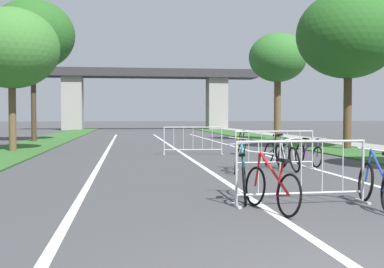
% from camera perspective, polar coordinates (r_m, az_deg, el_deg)
% --- Properties ---
extents(grass_verge_left, '(2.71, 62.07, 0.05)m').
position_cam_1_polar(grass_verge_left, '(29.39, -16.52, -0.81)').
color(grass_verge_left, '#2D5B26').
rests_on(grass_verge_left, ground).
extents(grass_verge_right, '(2.71, 62.07, 0.05)m').
position_cam_1_polar(grass_verge_right, '(30.36, 9.46, -0.67)').
color(grass_verge_right, '#2D5B26').
rests_on(grass_verge_right, ground).
extents(sidewalk_path_right, '(1.84, 62.07, 0.08)m').
position_cam_1_polar(sidewalk_path_right, '(31.10, 13.47, -0.61)').
color(sidewalk_path_right, gray).
rests_on(sidewalk_path_right, ground).
extents(lane_stripe_center, '(0.14, 35.91, 0.01)m').
position_cam_1_polar(lane_stripe_center, '(21.72, -1.87, -1.76)').
color(lane_stripe_center, silver).
rests_on(lane_stripe_center, ground).
extents(lane_stripe_right_lane, '(0.14, 35.91, 0.01)m').
position_cam_1_polar(lane_stripe_right_lane, '(22.20, 5.75, -1.68)').
color(lane_stripe_right_lane, silver).
rests_on(lane_stripe_right_lane, ground).
extents(lane_stripe_left_lane, '(0.14, 35.91, 0.01)m').
position_cam_1_polar(lane_stripe_left_lane, '(21.63, -9.69, -1.80)').
color(lane_stripe_left_lane, silver).
rests_on(lane_stripe_left_lane, ground).
extents(overpass_bridge, '(24.69, 3.41, 6.66)m').
position_cam_1_polar(overpass_bridge, '(55.05, -5.33, 5.46)').
color(overpass_bridge, '#2D2D30').
rests_on(overpass_bridge, ground).
extents(tree_left_oak_mid, '(3.82, 3.82, 5.82)m').
position_cam_1_polar(tree_left_oak_mid, '(21.49, -20.09, 9.25)').
color(tree_left_oak_mid, brown).
rests_on(tree_left_oak_mid, ground).
extents(tree_left_pine_near, '(4.68, 4.68, 8.03)m').
position_cam_1_polar(tree_left_pine_near, '(29.77, -17.88, 10.79)').
color(tree_left_pine_near, '#3D2D1E').
rests_on(tree_left_pine_near, ground).
extents(tree_right_maple_mid, '(4.47, 4.47, 6.90)m').
position_cam_1_polar(tree_right_maple_mid, '(22.86, 17.58, 10.84)').
color(tree_right_maple_mid, '#4C3823').
rests_on(tree_right_maple_mid, ground).
extents(tree_right_cypress_far, '(3.44, 3.44, 6.42)m').
position_cam_1_polar(tree_right_cypress_far, '(30.19, 9.85, 8.60)').
color(tree_right_cypress_far, brown).
rests_on(tree_right_cypress_far, ground).
extents(crowd_barrier_nearest, '(2.27, 0.55, 1.05)m').
position_cam_1_polar(crowd_barrier_nearest, '(8.28, 12.49, -4.38)').
color(crowd_barrier_nearest, '#ADADB2').
rests_on(crowd_barrier_nearest, ground).
extents(crowd_barrier_second, '(2.26, 0.49, 1.05)m').
position_cam_1_polar(crowd_barrier_second, '(13.75, 9.49, -1.83)').
color(crowd_barrier_second, '#ADADB2').
rests_on(crowd_barrier_second, ground).
extents(crowd_barrier_third, '(2.27, 0.57, 1.05)m').
position_cam_1_polar(crowd_barrier_third, '(18.69, 0.11, -0.79)').
color(crowd_barrier_third, '#ADADB2').
rests_on(crowd_barrier_third, ground).
extents(bicycle_green_0, '(0.59, 1.72, 0.93)m').
position_cam_1_polar(bicycle_green_0, '(14.23, 9.66, -2.24)').
color(bicycle_green_0, black).
rests_on(bicycle_green_0, ground).
extents(bicycle_purple_1, '(0.49, 1.71, 0.88)m').
position_cam_1_polar(bicycle_purple_1, '(14.71, 13.25, -2.29)').
color(bicycle_purple_1, black).
rests_on(bicycle_purple_1, ground).
extents(bicycle_black_2, '(0.54, 1.72, 0.94)m').
position_cam_1_polar(bicycle_black_2, '(18.52, 5.64, -1.27)').
color(bicycle_black_2, black).
rests_on(bicycle_black_2, ground).
extents(bicycle_silver_3, '(0.46, 1.72, 0.98)m').
position_cam_1_polar(bicycle_silver_3, '(13.39, 10.87, -2.57)').
color(bicycle_silver_3, black).
rests_on(bicycle_silver_3, ground).
extents(bicycle_blue_4, '(0.55, 1.74, 0.92)m').
position_cam_1_polar(bicycle_blue_4, '(8.36, 20.61, -5.42)').
color(bicycle_blue_4, black).
rests_on(bicycle_blue_4, ground).
extents(bicycle_yellow_5, '(0.66, 1.72, 0.89)m').
position_cam_1_polar(bicycle_yellow_5, '(12.89, 5.14, -2.74)').
color(bicycle_yellow_5, black).
rests_on(bicycle_yellow_5, ground).
extents(bicycle_red_6, '(0.53, 1.60, 0.90)m').
position_cam_1_polar(bicycle_red_6, '(7.61, 9.15, -6.12)').
color(bicycle_red_6, black).
rests_on(bicycle_red_6, ground).
extents(bicycle_teal_7, '(0.56, 1.66, 0.98)m').
position_cam_1_polar(bicycle_teal_7, '(8.53, 6.05, -5.19)').
color(bicycle_teal_7, black).
rests_on(bicycle_teal_7, ground).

